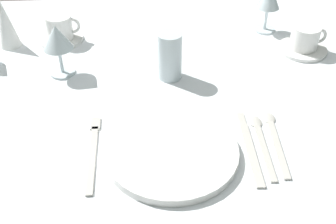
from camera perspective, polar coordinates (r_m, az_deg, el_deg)
The scene contains 13 objects.
dining_table at distance 1.14m, azimuth -1.90°, elevation 0.47°, with size 1.80×1.11×0.74m.
dinner_plate at distance 0.88m, azimuth 0.48°, elevation -5.37°, with size 0.28×0.28×0.02m, color white.
fork_outer at distance 0.91m, azimuth -10.05°, elevation -5.01°, with size 0.02×0.23×0.00m.
dinner_knife at distance 0.92m, azimuth 11.00°, elevation -4.89°, with size 0.02×0.23×0.00m.
spoon_soup at distance 0.94m, azimuth 12.37°, elevation -3.49°, with size 0.03×0.21×0.01m.
spoon_dessert at distance 0.96m, azimuth 14.11°, elevation -3.03°, with size 0.03×0.21×0.01m.
saucer_left at distance 1.33m, azimuth -14.14°, elevation 9.47°, with size 0.13×0.13×0.01m, color white.
coffee_cup_left at distance 1.31m, azimuth -14.33°, elevation 11.02°, with size 0.10×0.08×0.07m.
saucer_right at distance 1.30m, azimuth 17.63°, elevation 8.08°, with size 0.14×0.14×0.01m, color white.
coffee_cup_right at distance 1.28m, azimuth 18.02°, elevation 9.54°, with size 0.10×0.08×0.07m.
wine_glass_right at distance 1.12m, azimuth -14.72°, elevation 9.39°, with size 0.08×0.08×0.14m.
drink_tumbler at distance 1.09m, azimuth 0.24°, elevation 7.19°, with size 0.06×0.06×0.13m.
napkin_folded at distance 1.32m, azimuth -21.05°, elevation 11.06°, with size 0.06×0.06×0.14m, color white.
Camera 1 is at (-0.02, -0.91, 1.36)m, focal length 45.26 mm.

